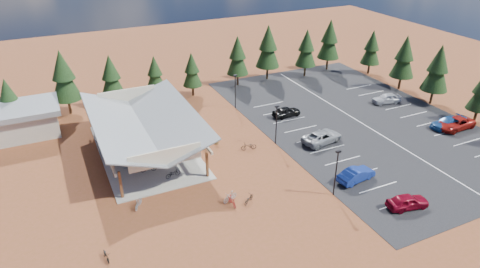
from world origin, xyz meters
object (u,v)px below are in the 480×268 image
bike_2 (131,147)px  car_0 (408,201)px  bike_4 (173,173)px  car_8 (387,98)px  bike_12 (249,199)px  trash_bin_1 (216,140)px  bike_7 (158,125)px  trash_bin_0 (204,145)px  lamp_post_0 (336,170)px  bike_3 (122,135)px  bike_9 (138,203)px  car_6 (456,123)px  bike_0 (148,168)px  lamp_post_1 (276,122)px  bike_pavilion (144,122)px  outbuilding (15,121)px  car_2 (322,137)px  bike_16 (249,146)px  car_1 (356,175)px  bike_6 (170,132)px  bike_13 (230,197)px  bike_5 (185,156)px  bike_1 (130,164)px  car_4 (286,112)px  bike_8 (106,255)px  lamp_post_2 (235,89)px  car_7 (447,123)px

bike_2 → car_0: bearing=-154.4°
bike_4 → car_8: car_8 is taller
bike_12 → trash_bin_1: bearing=-42.4°
bike_7 → trash_bin_0: bearing=-168.7°
lamp_post_0 → bike_3: (-16.98, 21.33, -2.41)m
bike_9 → car_6: bearing=-147.7°
bike_9 → car_0: (23.62, -11.21, 0.23)m
bike_12 → bike_0: bearing=3.3°
lamp_post_1 → car_6: size_ratio=0.94×
bike_pavilion → bike_3: bike_pavilion is taller
outbuilding → trash_bin_1: (22.29, -12.87, -1.58)m
trash_bin_0 → car_2: bearing=-19.3°
bike_3 → car_6: size_ratio=0.28×
bike_16 → car_1: size_ratio=0.42×
car_1 → bike_4: bearing=54.4°
lamp_post_0 → bike_6: 22.69m
lamp_post_0 → bike_13: bearing=160.7°
bike_0 → bike_5: size_ratio=1.03×
bike_4 → outbuilding: bearing=27.6°
bike_pavilion → lamp_post_0: (15.00, -17.00, -0.85)m
bike_0 → bike_2: size_ratio=0.96×
bike_4 → bike_2: bearing=7.2°
bike_13 → car_8: 33.74m
bike_1 → bike_16: size_ratio=0.97×
car_2 → car_4: size_ratio=1.33×
bike_8 → car_4: bearing=26.1°
bike_6 → lamp_post_0: bearing=-168.4°
lamp_post_1 → outbuilding: bearing=151.1°
lamp_post_2 → car_7: 29.14m
bike_1 → bike_6: bike_1 is taller
trash_bin_1 → bike_4: bike_4 is taller
car_1 → trash_bin_0: bearing=33.1°
bike_8 → car_4: (27.86, 17.81, 0.32)m
car_7 → trash_bin_0: bearing=-103.2°
lamp_post_2 → bike_6: 12.46m
bike_pavilion → car_4: bike_pavilion is taller
bike_5 → bike_1: bearing=72.5°
bike_8 → car_1: car_1 is taller
bike_7 → bike_12: 19.77m
bike_3 → car_4: size_ratio=0.38×
bike_8 → bike_12: bearing=1.5°
car_2 → car_8: (15.98, 6.20, -0.02)m
trash_bin_0 → outbuilding: bearing=146.9°
bike_7 → bike_16: bike_7 is taller
trash_bin_1 → bike_5: size_ratio=0.52×
bike_13 → car_6: size_ratio=0.32×
bike_12 → bike_9: bearing=34.1°
lamp_post_0 → bike_16: size_ratio=2.74×
bike_12 → car_8: 32.70m
bike_6 → car_0: size_ratio=0.40×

